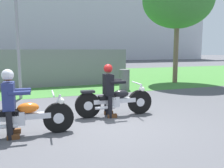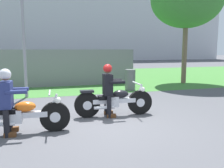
{
  "view_description": "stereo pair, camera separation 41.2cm",
  "coord_description": "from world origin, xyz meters",
  "px_view_note": "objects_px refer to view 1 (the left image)",
  "views": [
    {
      "loc": [
        -1.94,
        -5.37,
        1.8
      ],
      "look_at": [
        0.39,
        0.84,
        0.85
      ],
      "focal_mm": 38.83,
      "sensor_mm": 36.0,
      "label": 1
    },
    {
      "loc": [
        -1.55,
        -5.51,
        1.8
      ],
      "look_at": [
        0.39,
        0.84,
        0.85
      ],
      "focal_mm": 38.83,
      "sensor_mm": 36.0,
      "label": 2
    }
  ],
  "objects_px": {
    "rider_follow": "(10,98)",
    "rider_lead": "(109,86)",
    "tree_roadside": "(178,0)",
    "streetlight_pole": "(20,4)",
    "trash_can": "(124,80)",
    "motorcycle_follow": "(20,117)",
    "motorcycle_lead": "(115,101)"
  },
  "relations": [
    {
      "from": "motorcycle_lead",
      "to": "rider_lead",
      "type": "relative_size",
      "value": 1.52
    },
    {
      "from": "trash_can",
      "to": "rider_lead",
      "type": "bearing_deg",
      "value": -118.97
    },
    {
      "from": "rider_follow",
      "to": "motorcycle_follow",
      "type": "bearing_deg",
      "value": -0.8
    },
    {
      "from": "motorcycle_follow",
      "to": "rider_follow",
      "type": "xyz_separation_m",
      "value": [
        -0.17,
        0.01,
        0.42
      ]
    },
    {
      "from": "motorcycle_lead",
      "to": "trash_can",
      "type": "height_order",
      "value": "trash_can"
    },
    {
      "from": "rider_lead",
      "to": "tree_roadside",
      "type": "height_order",
      "value": "tree_roadside"
    },
    {
      "from": "rider_follow",
      "to": "tree_roadside",
      "type": "bearing_deg",
      "value": 39.81
    },
    {
      "from": "motorcycle_lead",
      "to": "motorcycle_follow",
      "type": "height_order",
      "value": "motorcycle_lead"
    },
    {
      "from": "motorcycle_lead",
      "to": "rider_lead",
      "type": "distance_m",
      "value": 0.46
    },
    {
      "from": "rider_lead",
      "to": "rider_follow",
      "type": "relative_size",
      "value": 1.01
    },
    {
      "from": "rider_lead",
      "to": "streetlight_pole",
      "type": "relative_size",
      "value": 0.26
    },
    {
      "from": "rider_follow",
      "to": "motorcycle_lead",
      "type": "bearing_deg",
      "value": 19.86
    },
    {
      "from": "tree_roadside",
      "to": "streetlight_pole",
      "type": "height_order",
      "value": "tree_roadside"
    },
    {
      "from": "motorcycle_follow",
      "to": "streetlight_pole",
      "type": "xyz_separation_m",
      "value": [
        0.14,
        4.2,
        3.01
      ]
    },
    {
      "from": "rider_follow",
      "to": "trash_can",
      "type": "height_order",
      "value": "rider_follow"
    },
    {
      "from": "motorcycle_lead",
      "to": "motorcycle_follow",
      "type": "distance_m",
      "value": 2.53
    },
    {
      "from": "rider_lead",
      "to": "motorcycle_follow",
      "type": "xyz_separation_m",
      "value": [
        -2.25,
        -0.77,
        -0.43
      ]
    },
    {
      "from": "motorcycle_follow",
      "to": "tree_roadside",
      "type": "xyz_separation_m",
      "value": [
        7.98,
        5.93,
        3.99
      ]
    },
    {
      "from": "motorcycle_lead",
      "to": "rider_lead",
      "type": "xyz_separation_m",
      "value": [
        -0.17,
        0.01,
        0.42
      ]
    },
    {
      "from": "rider_lead",
      "to": "streetlight_pole",
      "type": "distance_m",
      "value": 4.79
    },
    {
      "from": "motorcycle_follow",
      "to": "trash_can",
      "type": "bearing_deg",
      "value": 50.36
    },
    {
      "from": "motorcycle_lead",
      "to": "rider_follow",
      "type": "height_order",
      "value": "rider_follow"
    },
    {
      "from": "streetlight_pole",
      "to": "tree_roadside",
      "type": "bearing_deg",
      "value": 12.38
    },
    {
      "from": "motorcycle_follow",
      "to": "trash_can",
      "type": "height_order",
      "value": "trash_can"
    },
    {
      "from": "rider_follow",
      "to": "rider_lead",
      "type": "bearing_deg",
      "value": 21.2
    },
    {
      "from": "rider_lead",
      "to": "streetlight_pole",
      "type": "height_order",
      "value": "streetlight_pole"
    },
    {
      "from": "motorcycle_lead",
      "to": "streetlight_pole",
      "type": "height_order",
      "value": "streetlight_pole"
    },
    {
      "from": "motorcycle_lead",
      "to": "streetlight_pole",
      "type": "relative_size",
      "value": 0.4
    },
    {
      "from": "tree_roadside",
      "to": "streetlight_pole",
      "type": "relative_size",
      "value": 1.09
    },
    {
      "from": "rider_follow",
      "to": "trash_can",
      "type": "xyz_separation_m",
      "value": [
        4.55,
        4.61,
        -0.36
      ]
    },
    {
      "from": "motorcycle_lead",
      "to": "rider_follow",
      "type": "xyz_separation_m",
      "value": [
        -2.59,
        -0.74,
        0.42
      ]
    },
    {
      "from": "rider_lead",
      "to": "rider_follow",
      "type": "height_order",
      "value": "rider_lead"
    }
  ]
}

